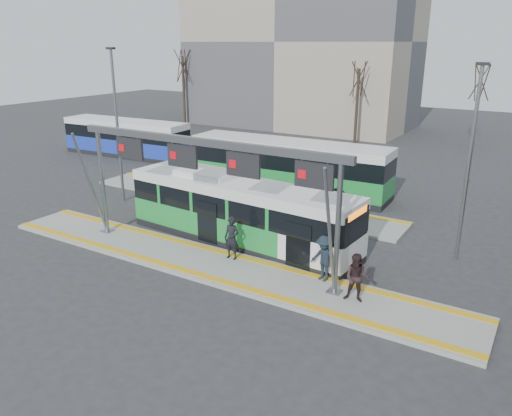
% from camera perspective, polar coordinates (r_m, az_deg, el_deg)
% --- Properties ---
extents(ground, '(120.00, 120.00, 0.00)m').
position_cam_1_polar(ground, '(21.32, -5.23, -6.59)').
color(ground, '#2D2D30').
rests_on(ground, ground).
extents(platform_main, '(22.00, 3.00, 0.15)m').
position_cam_1_polar(platform_main, '(21.28, -5.24, -6.41)').
color(platform_main, gray).
rests_on(platform_main, ground).
extents(platform_second, '(20.00, 3.00, 0.15)m').
position_cam_1_polar(platform_second, '(29.54, -2.25, 0.87)').
color(platform_second, gray).
rests_on(platform_second, ground).
extents(tactile_main, '(22.00, 2.65, 0.02)m').
position_cam_1_polar(tactile_main, '(21.25, -5.24, -6.20)').
color(tactile_main, gold).
rests_on(tactile_main, platform_main).
extents(tactile_second, '(20.00, 0.35, 0.02)m').
position_cam_1_polar(tactile_second, '(30.43, -1.05, 1.58)').
color(tactile_second, gold).
rests_on(tactile_second, platform_second).
extents(gantry, '(13.00, 1.68, 5.20)m').
position_cam_1_polar(gantry, '(20.29, -5.94, 4.97)').
color(gantry, slate).
rests_on(gantry, platform_main).
extents(apartment_block, '(24.50, 12.50, 18.40)m').
position_cam_1_polar(apartment_block, '(57.45, 5.22, 18.61)').
color(apartment_block, gray).
rests_on(apartment_block, ground).
extents(hero_bus, '(11.80, 3.27, 3.21)m').
position_cam_1_polar(hero_bus, '(23.22, -1.90, -0.47)').
color(hero_bus, black).
rests_on(hero_bus, ground).
extents(bg_bus_green, '(12.86, 3.20, 3.19)m').
position_cam_1_polar(bg_bus_green, '(31.36, 3.70, 4.74)').
color(bg_bus_green, black).
rests_on(bg_bus_green, ground).
extents(bg_bus_blue, '(11.40, 3.13, 2.94)m').
position_cam_1_polar(bg_bus_blue, '(42.86, -14.63, 7.73)').
color(bg_bus_blue, black).
rests_on(bg_bus_blue, ground).
extents(passenger_a, '(0.71, 0.49, 1.86)m').
position_cam_1_polar(passenger_a, '(21.23, -2.79, -3.45)').
color(passenger_a, black).
rests_on(passenger_a, platform_main).
extents(passenger_b, '(1.00, 0.84, 1.81)m').
position_cam_1_polar(passenger_b, '(18.17, 11.43, -7.85)').
color(passenger_b, black).
rests_on(passenger_b, platform_main).
extents(passenger_c, '(1.32, 0.97, 1.84)m').
position_cam_1_polar(passenger_c, '(19.49, 7.76, -5.73)').
color(passenger_c, '#18222C').
rests_on(passenger_c, platform_main).
extents(tree_left, '(1.40, 1.40, 7.65)m').
position_cam_1_polar(tree_left, '(46.85, 11.64, 14.19)').
color(tree_left, '#382B21').
rests_on(tree_left, ground).
extents(tree_mid, '(1.40, 1.40, 7.48)m').
position_cam_1_polar(tree_mid, '(47.86, 24.24, 12.92)').
color(tree_mid, '#382B21').
rests_on(tree_mid, ground).
extents(tree_far, '(1.40, 1.40, 8.50)m').
position_cam_1_polar(tree_far, '(58.02, -8.39, 15.76)').
color(tree_far, '#382B21').
rests_on(tree_far, ground).
extents(lamp_west, '(0.50, 0.25, 8.73)m').
position_cam_1_polar(lamp_west, '(29.72, -15.58, 9.30)').
color(lamp_west, slate).
rests_on(lamp_west, ground).
extents(lamp_east, '(0.50, 0.25, 8.26)m').
position_cam_1_polar(lamp_east, '(22.23, 23.20, 4.95)').
color(lamp_east, slate).
rests_on(lamp_east, ground).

